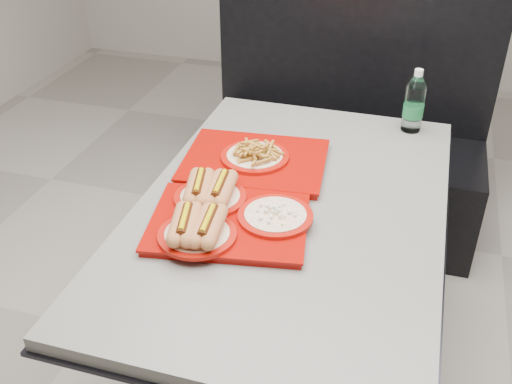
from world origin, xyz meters
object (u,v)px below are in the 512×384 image
(tray_far, at_px, (255,158))
(booth_bench, at_px, (343,143))
(diner_table, at_px, (290,248))
(water_bottle, at_px, (414,104))
(tray_near, at_px, (223,215))

(tray_far, bearing_deg, booth_bench, 79.15)
(diner_table, xyz_separation_m, water_bottle, (0.31, 0.61, 0.27))
(booth_bench, height_order, water_bottle, booth_bench)
(diner_table, bearing_deg, tray_near, -135.31)
(booth_bench, distance_m, tray_near, 1.32)
(tray_near, height_order, water_bottle, water_bottle)
(tray_far, distance_m, water_bottle, 0.64)
(diner_table, bearing_deg, booth_bench, 90.00)
(tray_far, height_order, water_bottle, water_bottle)
(water_bottle, bearing_deg, tray_near, -121.22)
(diner_table, height_order, water_bottle, water_bottle)
(tray_far, bearing_deg, water_bottle, 41.10)
(booth_bench, relative_size, tray_far, 2.71)
(booth_bench, distance_m, water_bottle, 0.73)
(tray_near, distance_m, water_bottle, 0.90)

